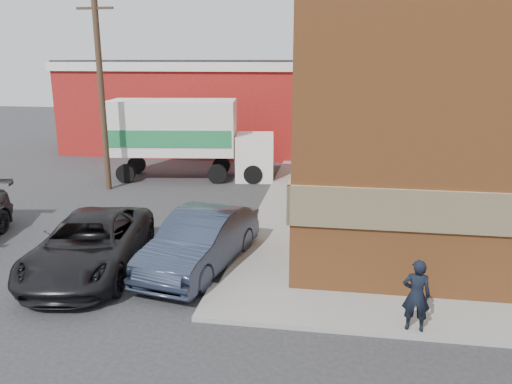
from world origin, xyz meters
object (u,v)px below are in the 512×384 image
at_px(utility_pole, 101,81).
at_px(box_truck, 189,134).
at_px(warehouse, 203,105).
at_px(sedan, 201,241).
at_px(man, 416,295).
at_px(suv_a, 90,244).
at_px(brick_building, 498,86).

bearing_deg(utility_pole, box_truck, 40.31).
distance_m(utility_pole, box_truck, 4.75).
distance_m(warehouse, sedan, 19.60).
relative_size(utility_pole, man, 5.66).
height_order(man, sedan, man).
height_order(warehouse, box_truck, warehouse).
xyz_separation_m(utility_pole, suv_a, (3.47, -8.50, -3.98)).
bearing_deg(warehouse, sedan, -75.35).
xyz_separation_m(suv_a, box_truck, (-0.41, 11.09, 1.43)).
xyz_separation_m(utility_pole, sedan, (6.43, -7.86, -3.94)).
height_order(brick_building, warehouse, brick_building).
bearing_deg(suv_a, warehouse, 87.40).
height_order(brick_building, box_truck, brick_building).
bearing_deg(brick_building, warehouse, 142.80).
xyz_separation_m(brick_building, warehouse, (-14.50, 11.00, -1.87)).
bearing_deg(sedan, brick_building, 50.13).
bearing_deg(man, sedan, -21.71).
relative_size(brick_building, warehouse, 1.12).
xyz_separation_m(warehouse, suv_a, (1.97, -19.50, -2.05)).
height_order(warehouse, man, warehouse).
relative_size(brick_building, utility_pole, 2.03).
bearing_deg(utility_pole, suv_a, -67.81).
height_order(man, suv_a, man).
relative_size(brick_building, suv_a, 3.31).
bearing_deg(sedan, utility_pole, 140.01).
xyz_separation_m(brick_building, box_truck, (-12.94, 2.60, -2.49)).
bearing_deg(suv_a, utility_pole, 103.83).
distance_m(utility_pole, sedan, 10.89).
distance_m(sedan, box_truck, 11.07).
height_order(brick_building, sedan, brick_building).
relative_size(utility_pole, sedan, 1.83).
bearing_deg(box_truck, sedan, -79.59).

